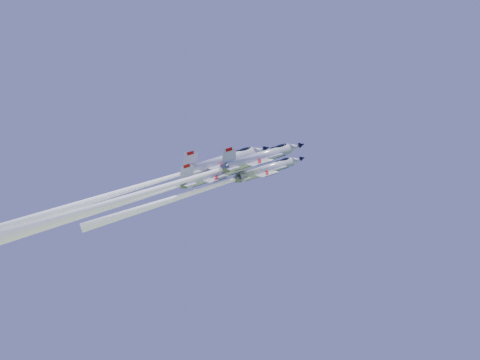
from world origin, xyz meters
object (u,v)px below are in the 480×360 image
at_px(jet_lead, 207,188).
at_px(jet_slot, 105,208).
at_px(jet_left, 120,192).
at_px(jet_right, 171,185).

distance_m(jet_lead, jet_slot, 19.20).
bearing_deg(jet_left, jet_lead, 75.30).
relative_size(jet_lead, jet_right, 0.76).
distance_m(jet_lead, jet_right, 10.69).
bearing_deg(jet_slot, jet_left, 138.84).
relative_size(jet_lead, jet_left, 0.64).
relative_size(jet_right, jet_slot, 0.82).
bearing_deg(jet_left, jet_slot, -41.16).
height_order(jet_lead, jet_slot, jet_slot).
height_order(jet_left, jet_slot, jet_left).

